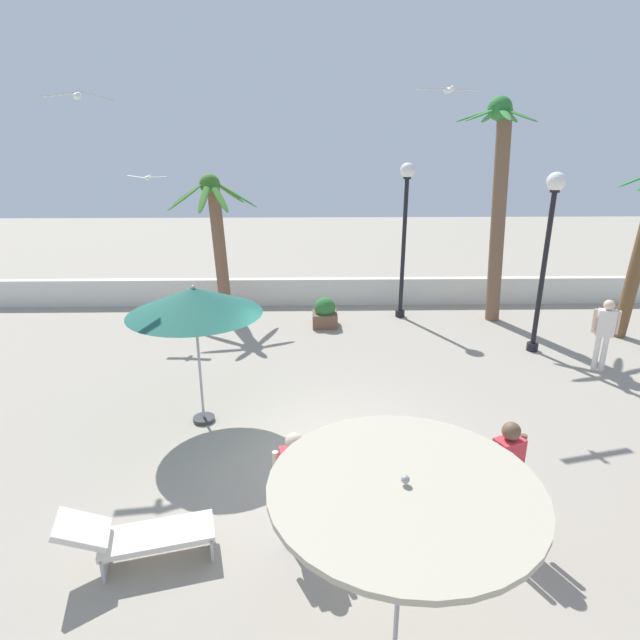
{
  "coord_description": "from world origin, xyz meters",
  "views": [
    {
      "loc": [
        -0.22,
        -7.64,
        5.13
      ],
      "look_at": [
        0.0,
        3.0,
        1.4
      ],
      "focal_mm": 29.4,
      "sensor_mm": 36.0,
      "label": 1
    }
  ],
  "objects_px": {
    "guest_3": "(506,469)",
    "planter": "(325,313)",
    "seagull_1": "(148,178)",
    "palm_tree_2": "(499,192)",
    "lamp_post_0": "(405,219)",
    "seagull_2": "(77,96)",
    "lamp_post_1": "(548,234)",
    "guest_1": "(605,328)",
    "patio_umbrella_1": "(194,301)",
    "palm_tree_1": "(216,228)",
    "guest_2": "(295,478)",
    "lounge_chair_0": "(138,535)",
    "seagull_0": "(449,90)",
    "patio_umbrella_0": "(404,497)"
  },
  "relations": [
    {
      "from": "palm_tree_2",
      "to": "lamp_post_0",
      "type": "distance_m",
      "value": 2.62
    },
    {
      "from": "seagull_0",
      "to": "planter",
      "type": "height_order",
      "value": "seagull_0"
    },
    {
      "from": "guest_3",
      "to": "guest_1",
      "type": "bearing_deg",
      "value": 51.74
    },
    {
      "from": "lamp_post_1",
      "to": "guest_2",
      "type": "height_order",
      "value": "lamp_post_1"
    },
    {
      "from": "guest_3",
      "to": "seagull_1",
      "type": "xyz_separation_m",
      "value": [
        -6.86,
        8.91,
        3.04
      ]
    },
    {
      "from": "guest_2",
      "to": "seagull_0",
      "type": "distance_m",
      "value": 8.39
    },
    {
      "from": "patio_umbrella_1",
      "to": "lounge_chair_0",
      "type": "relative_size",
      "value": 1.39
    },
    {
      "from": "lamp_post_0",
      "to": "seagull_0",
      "type": "relative_size",
      "value": 3.25
    },
    {
      "from": "palm_tree_2",
      "to": "lamp_post_1",
      "type": "xyz_separation_m",
      "value": [
        0.44,
        -2.41,
        -0.76
      ]
    },
    {
      "from": "seagull_0",
      "to": "planter",
      "type": "bearing_deg",
      "value": 134.26
    },
    {
      "from": "patio_umbrella_0",
      "to": "guest_3",
      "type": "distance_m",
      "value": 2.73
    },
    {
      "from": "palm_tree_1",
      "to": "palm_tree_2",
      "type": "relative_size",
      "value": 0.68
    },
    {
      "from": "planter",
      "to": "palm_tree_2",
      "type": "bearing_deg",
      "value": 5.7
    },
    {
      "from": "seagull_1",
      "to": "seagull_2",
      "type": "bearing_deg",
      "value": -87.95
    },
    {
      "from": "seagull_1",
      "to": "guest_3",
      "type": "bearing_deg",
      "value": -52.38
    },
    {
      "from": "palm_tree_1",
      "to": "lamp_post_1",
      "type": "distance_m",
      "value": 8.84
    },
    {
      "from": "seagull_1",
      "to": "seagull_2",
      "type": "xyz_separation_m",
      "value": [
        0.15,
        -4.29,
        1.73
      ]
    },
    {
      "from": "patio_umbrella_1",
      "to": "seagull_2",
      "type": "height_order",
      "value": "seagull_2"
    },
    {
      "from": "palm_tree_2",
      "to": "guest_3",
      "type": "distance_m",
      "value": 9.65
    },
    {
      "from": "lamp_post_0",
      "to": "seagull_2",
      "type": "xyz_separation_m",
      "value": [
        -6.9,
        -4.59,
        2.9
      ]
    },
    {
      "from": "guest_1",
      "to": "planter",
      "type": "relative_size",
      "value": 2.01
    },
    {
      "from": "guest_1",
      "to": "guest_3",
      "type": "xyz_separation_m",
      "value": [
        -4.14,
        -5.25,
        0.02
      ]
    },
    {
      "from": "patio_umbrella_1",
      "to": "lounge_chair_0",
      "type": "xyz_separation_m",
      "value": [
        -0.14,
        -3.5,
        -1.99
      ]
    },
    {
      "from": "palm_tree_1",
      "to": "seagull_2",
      "type": "height_order",
      "value": "seagull_2"
    },
    {
      "from": "palm_tree_2",
      "to": "seagull_2",
      "type": "relative_size",
      "value": 5.02
    },
    {
      "from": "guest_3",
      "to": "lamp_post_1",
      "type": "bearing_deg",
      "value": 64.33
    },
    {
      "from": "patio_umbrella_1",
      "to": "lamp_post_1",
      "type": "height_order",
      "value": "lamp_post_1"
    },
    {
      "from": "palm_tree_1",
      "to": "guest_3",
      "type": "relative_size",
      "value": 2.4
    },
    {
      "from": "palm_tree_1",
      "to": "seagull_1",
      "type": "relative_size",
      "value": 3.76
    },
    {
      "from": "seagull_1",
      "to": "planter",
      "type": "distance_m",
      "value": 6.06
    },
    {
      "from": "patio_umbrella_0",
      "to": "seagull_2",
      "type": "distance_m",
      "value": 8.99
    },
    {
      "from": "patio_umbrella_0",
      "to": "lamp_post_0",
      "type": "bearing_deg",
      "value": 80.25
    },
    {
      "from": "palm_tree_1",
      "to": "lounge_chair_0",
      "type": "relative_size",
      "value": 2.15
    },
    {
      "from": "seagull_2",
      "to": "guest_2",
      "type": "bearing_deg",
      "value": -49.71
    },
    {
      "from": "guest_2",
      "to": "planter",
      "type": "distance_m",
      "value": 8.52
    },
    {
      "from": "patio_umbrella_0",
      "to": "patio_umbrella_1",
      "type": "bearing_deg",
      "value": 119.85
    },
    {
      "from": "lamp_post_1",
      "to": "seagull_0",
      "type": "bearing_deg",
      "value": -168.19
    },
    {
      "from": "lamp_post_1",
      "to": "guest_3",
      "type": "distance_m",
      "value": 7.43
    },
    {
      "from": "seagull_1",
      "to": "palm_tree_2",
      "type": "bearing_deg",
      "value": -0.13
    },
    {
      "from": "patio_umbrella_0",
      "to": "planter",
      "type": "xyz_separation_m",
      "value": [
        -0.4,
        10.26,
        -1.71
      ]
    },
    {
      "from": "guest_1",
      "to": "seagull_1",
      "type": "relative_size",
      "value": 1.54
    },
    {
      "from": "patio_umbrella_0",
      "to": "palm_tree_2",
      "type": "bearing_deg",
      "value": 67.82
    },
    {
      "from": "palm_tree_2",
      "to": "guest_1",
      "type": "relative_size",
      "value": 3.6
    },
    {
      "from": "palm_tree_1",
      "to": "guest_1",
      "type": "height_order",
      "value": "palm_tree_1"
    },
    {
      "from": "patio_umbrella_0",
      "to": "palm_tree_1",
      "type": "height_order",
      "value": "palm_tree_1"
    },
    {
      "from": "patio_umbrella_1",
      "to": "patio_umbrella_0",
      "type": "bearing_deg",
      "value": -60.15
    },
    {
      "from": "palm_tree_2",
      "to": "lounge_chair_0",
      "type": "height_order",
      "value": "palm_tree_2"
    },
    {
      "from": "patio_umbrella_1",
      "to": "palm_tree_1",
      "type": "distance_m",
      "value": 6.34
    },
    {
      "from": "guest_3",
      "to": "planter",
      "type": "height_order",
      "value": "guest_3"
    },
    {
      "from": "patio_umbrella_1",
      "to": "palm_tree_1",
      "type": "xyz_separation_m",
      "value": [
        -0.64,
        6.3,
        0.25
      ]
    }
  ]
}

